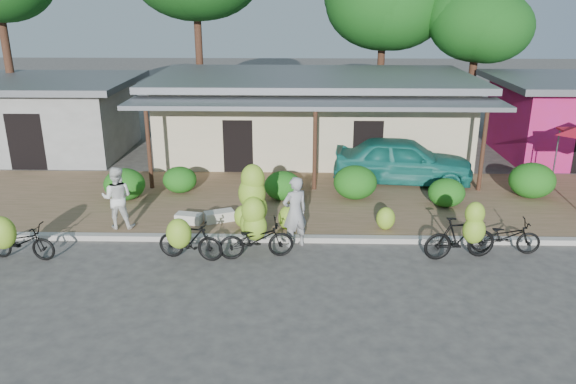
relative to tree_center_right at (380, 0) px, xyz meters
The scene contains 27 objects.
ground 18.04m from the tree_center_right, 101.27° to the right, with size 100.00×100.00×0.00m, color #42403E.
sidewalk 13.54m from the tree_center_right, 105.91° to the right, with size 60.00×6.00×0.12m, color #926B4F.
curb 16.18m from the tree_center_right, 102.76° to the right, with size 60.00×0.25×0.15m, color #A8A399.
shop_main 7.95m from the tree_center_right, 120.22° to the right, with size 13.00×8.50×3.35m.
shop_pink 10.18m from the tree_center_right, 38.04° to the right, with size 6.00×6.00×3.25m.
shop_grey 16.04m from the tree_center_right, 158.55° to the right, with size 7.00×6.00×3.15m.
tree_center_right is the anchor object (origin of this frame).
tree_near_right 4.55m from the tree_center_right, 26.57° to the right, with size 4.58×4.41×7.06m.
hedge_0 16.04m from the tree_center_right, 128.98° to the right, with size 1.32×1.19×1.03m, color #174E12.
hedge_1 14.59m from the tree_center_right, 125.57° to the right, with size 1.13×1.02×0.88m, color #174E12.
hedge_2 13.58m from the tree_center_right, 110.60° to the right, with size 1.20×1.08×0.94m, color #174E12.
hedge_3 12.85m from the tree_center_right, 99.95° to the right, with size 1.41×1.27×1.10m, color #174E12.
hedge_4 13.35m from the tree_center_right, 86.25° to the right, with size 1.15×1.03×0.90m, color #174E12.
hedge_5 13.02m from the tree_center_right, 71.34° to the right, with size 1.48×1.33×1.16m, color #174E12.
bike_far_left 20.15m from the tree_center_right, 124.28° to the right, with size 1.87×1.35×1.42m.
bike_left 18.11m from the tree_center_right, 112.53° to the right, with size 1.79×1.31×1.37m.
bike_center 17.01m from the tree_center_right, 107.85° to the right, with size 2.01×1.34×2.35m.
bike_right 16.63m from the tree_center_right, 88.86° to the right, with size 1.97×1.30×1.76m.
bike_far_right 16.32m from the tree_center_right, 84.09° to the right, with size 1.82×0.75×0.93m.
loose_banana_a 16.02m from the tree_center_right, 111.19° to the right, with size 0.53×0.45×0.66m, color #A6C130.
loose_banana_b 15.75m from the tree_center_right, 106.27° to the right, with size 0.58×0.49×0.73m, color #A6C130.
loose_banana_c 15.19m from the tree_center_right, 95.59° to the right, with size 0.53×0.45×0.66m, color #A6C130.
sack_near 15.96m from the tree_center_right, 114.57° to the right, with size 0.85×0.40×0.30m, color white.
sack_far 16.45m from the tree_center_right, 117.27° to the right, with size 0.75×0.38×0.28m, color white.
vendor 16.28m from the tree_center_right, 104.74° to the right, with size 0.71×0.47×1.96m, color #959595.
bystander 17.41m from the tree_center_right, 122.56° to the right, with size 0.87×0.68×1.79m, color silver.
teal_van 11.05m from the tree_center_right, 91.14° to the right, with size 1.93×4.80×1.63m, color #197065.
Camera 1 is at (-0.48, -12.13, 6.39)m, focal length 35.00 mm.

